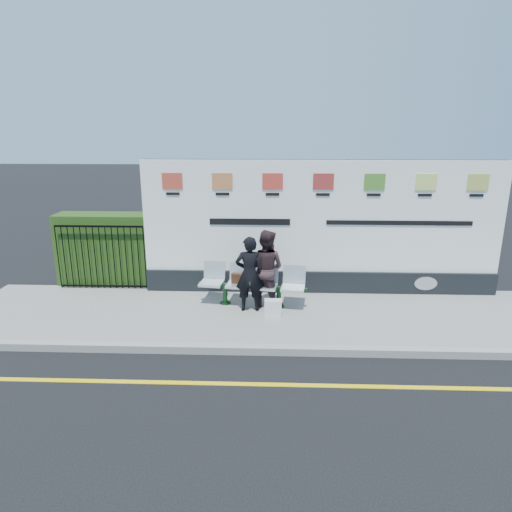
{
  "coord_description": "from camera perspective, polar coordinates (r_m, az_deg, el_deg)",
  "views": [
    {
      "loc": [
        -0.59,
        -6.2,
        3.86
      ],
      "look_at": [
        -0.93,
        2.82,
        1.25
      ],
      "focal_mm": 32.0,
      "sensor_mm": 36.0,
      "label": 1
    }
  ],
  "objects": [
    {
      "name": "ground",
      "position": [
        7.33,
        6.69,
        -15.79
      ],
      "size": [
        80.0,
        80.0,
        0.0
      ],
      "primitive_type": "plane",
      "color": "black"
    },
    {
      "name": "pavement",
      "position": [
        9.51,
        5.56,
        -7.5
      ],
      "size": [
        14.0,
        3.0,
        0.12
      ],
      "primitive_type": "cube",
      "color": "gray",
      "rests_on": "ground"
    },
    {
      "name": "kerb",
      "position": [
        8.16,
        6.17,
        -11.66
      ],
      "size": [
        14.0,
        0.18,
        0.14
      ],
      "primitive_type": "cube",
      "color": "gray",
      "rests_on": "ground"
    },
    {
      "name": "yellow_line",
      "position": [
        7.33,
        6.69,
        -15.77
      ],
      "size": [
        14.0,
        0.1,
        0.01
      ],
      "primitive_type": "cube",
      "color": "yellow",
      "rests_on": "ground"
    },
    {
      "name": "billboard",
      "position": [
        10.4,
        8.09,
        2.39
      ],
      "size": [
        8.0,
        0.3,
        3.0
      ],
      "color": "black",
      "rests_on": "pavement"
    },
    {
      "name": "hedge",
      "position": [
        11.59,
        -18.05,
        0.89
      ],
      "size": [
        2.35,
        0.7,
        1.7
      ],
      "primitive_type": "cube",
      "color": "#264615",
      "rests_on": "pavement"
    },
    {
      "name": "railing",
      "position": [
        11.21,
        -18.78,
        -0.12
      ],
      "size": [
        2.05,
        0.06,
        1.54
      ],
      "primitive_type": null,
      "color": "black",
      "rests_on": "pavement"
    },
    {
      "name": "bench",
      "position": [
        9.78,
        -0.53,
        -4.86
      ],
      "size": [
        2.29,
        0.88,
        0.48
      ],
      "primitive_type": null,
      "rotation": [
        0.0,
        0.0,
        -0.14
      ],
      "color": "silver",
      "rests_on": "pavement"
    },
    {
      "name": "woman_left",
      "position": [
        9.35,
        -0.84,
        -2.26
      ],
      "size": [
        0.6,
        0.41,
        1.59
      ],
      "primitive_type": "imported",
      "rotation": [
        0.0,
        0.0,
        3.2
      ],
      "color": "black",
      "rests_on": "pavement"
    },
    {
      "name": "woman_right",
      "position": [
        9.6,
        1.24,
        -1.54
      ],
      "size": [
        0.99,
        0.91,
        1.66
      ],
      "primitive_type": "imported",
      "rotation": [
        0.0,
        0.0,
        2.71
      ],
      "color": "#362326",
      "rests_on": "pavement"
    },
    {
      "name": "handbag_brown",
      "position": [
        9.71,
        -2.24,
        -2.83
      ],
      "size": [
        0.3,
        0.19,
        0.22
      ],
      "primitive_type": "cube",
      "rotation": [
        0.0,
        0.0,
        -0.28
      ],
      "color": "#321B0D",
      "rests_on": "bench"
    },
    {
      "name": "carrier_bag_white",
      "position": [
        9.27,
        2.14,
        -6.51
      ],
      "size": [
        0.34,
        0.21,
        0.34
      ],
      "primitive_type": "cube",
      "color": "silver",
      "rests_on": "pavement"
    }
  ]
}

